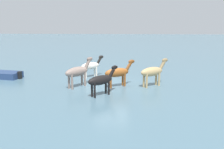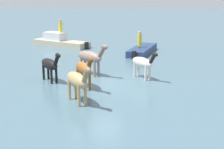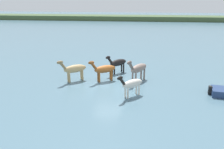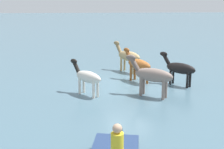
{
  "view_description": "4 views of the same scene",
  "coord_description": "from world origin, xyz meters",
  "px_view_note": "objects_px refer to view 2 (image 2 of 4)",
  "views": [
    {
      "loc": [
        -1.18,
        16.69,
        4.36
      ],
      "look_at": [
        -0.12,
        0.61,
        0.86
      ],
      "focal_mm": 38.42,
      "sensor_mm": 36.0,
      "label": 1
    },
    {
      "loc": [
        -17.07,
        -3.41,
        4.94
      ],
      "look_at": [
        -0.22,
        -0.81,
        0.68
      ],
      "focal_mm": 54.73,
      "sensor_mm": 36.0,
      "label": 2
    },
    {
      "loc": [
        2.03,
        -17.34,
        6.77
      ],
      "look_at": [
        0.17,
        0.17,
        0.72
      ],
      "focal_mm": 37.74,
      "sensor_mm": 36.0,
      "label": 3
    },
    {
      "loc": [
        16.54,
        -2.12,
        4.77
      ],
      "look_at": [
        0.88,
        -1.0,
        0.8
      ],
      "focal_mm": 49.95,
      "sensor_mm": 36.0,
      "label": 4
    }
  ],
  "objects_px": {
    "boat_skiff_near": "(142,51)",
    "horse_rear_stallion": "(50,64)",
    "boat_launch_far": "(60,43)",
    "person_helmsman_aft": "(60,26)",
    "horse_pinto_flank": "(143,63)",
    "person_watcher_seated": "(140,39)",
    "horse_gray_outer": "(84,69)",
    "horse_chestnut_trailing": "(78,80)",
    "horse_lead": "(91,57)"
  },
  "relations": [
    {
      "from": "horse_rear_stallion",
      "to": "horse_pinto_flank",
      "type": "bearing_deg",
      "value": 62.43
    },
    {
      "from": "boat_skiff_near",
      "to": "person_helmsman_aft",
      "type": "height_order",
      "value": "person_helmsman_aft"
    },
    {
      "from": "horse_pinto_flank",
      "to": "boat_skiff_near",
      "type": "distance_m",
      "value": 8.04
    },
    {
      "from": "horse_chestnut_trailing",
      "to": "person_watcher_seated",
      "type": "distance_m",
      "value": 12.67
    },
    {
      "from": "boat_launch_far",
      "to": "person_helmsman_aft",
      "type": "height_order",
      "value": "person_helmsman_aft"
    },
    {
      "from": "horse_pinto_flank",
      "to": "boat_skiff_near",
      "type": "xyz_separation_m",
      "value": [
        7.99,
        0.57,
        -0.76
      ]
    },
    {
      "from": "horse_lead",
      "to": "boat_launch_far",
      "type": "relative_size",
      "value": 0.4
    },
    {
      "from": "horse_pinto_flank",
      "to": "horse_chestnut_trailing",
      "type": "bearing_deg",
      "value": -70.69
    },
    {
      "from": "horse_gray_outer",
      "to": "person_helmsman_aft",
      "type": "bearing_deg",
      "value": 170.48
    },
    {
      "from": "horse_pinto_flank",
      "to": "person_helmsman_aft",
      "type": "bearing_deg",
      "value": 175.33
    },
    {
      "from": "horse_gray_outer",
      "to": "horse_lead",
      "type": "bearing_deg",
      "value": 153.59
    },
    {
      "from": "horse_gray_outer",
      "to": "boat_launch_far",
      "type": "height_order",
      "value": "horse_gray_outer"
    },
    {
      "from": "boat_launch_far",
      "to": "horse_gray_outer",
      "type": "bearing_deg",
      "value": 136.24
    },
    {
      "from": "horse_lead",
      "to": "horse_gray_outer",
      "type": "bearing_deg",
      "value": -48.98
    },
    {
      "from": "horse_chestnut_trailing",
      "to": "horse_gray_outer",
      "type": "xyz_separation_m",
      "value": [
        2.4,
        0.29,
        -0.04
      ]
    },
    {
      "from": "horse_rear_stallion",
      "to": "horse_chestnut_trailing",
      "type": "xyz_separation_m",
      "value": [
        -3.31,
        -2.4,
        0.08
      ]
    },
    {
      "from": "horse_lead",
      "to": "boat_launch_far",
      "type": "xyz_separation_m",
      "value": [
        9.97,
        5.0,
        -0.75
      ]
    },
    {
      "from": "person_watcher_seated",
      "to": "person_helmsman_aft",
      "type": "relative_size",
      "value": 1.0
    },
    {
      "from": "horse_chestnut_trailing",
      "to": "boat_skiff_near",
      "type": "height_order",
      "value": "horse_chestnut_trailing"
    },
    {
      "from": "boat_skiff_near",
      "to": "boat_launch_far",
      "type": "height_order",
      "value": "boat_launch_far"
    },
    {
      "from": "boat_skiff_near",
      "to": "boat_launch_far",
      "type": "xyz_separation_m",
      "value": [
        2.42,
        7.54,
        0.15
      ]
    },
    {
      "from": "horse_lead",
      "to": "person_watcher_seated",
      "type": "xyz_separation_m",
      "value": [
        7.4,
        -2.33,
        0.06
      ]
    },
    {
      "from": "boat_skiff_near",
      "to": "horse_rear_stallion",
      "type": "bearing_deg",
      "value": 165.02
    },
    {
      "from": "boat_skiff_near",
      "to": "person_helmsman_aft",
      "type": "xyz_separation_m",
      "value": [
        2.58,
        7.47,
        1.59
      ]
    },
    {
      "from": "horse_pinto_flank",
      "to": "horse_lead",
      "type": "bearing_deg",
      "value": -139.97
    },
    {
      "from": "horse_rear_stallion",
      "to": "horse_gray_outer",
      "type": "relative_size",
      "value": 0.86
    },
    {
      "from": "boat_skiff_near",
      "to": "horse_gray_outer",
      "type": "bearing_deg",
      "value": 177.63
    },
    {
      "from": "boat_launch_far",
      "to": "person_helmsman_aft",
      "type": "xyz_separation_m",
      "value": [
        0.16,
        -0.06,
        1.44
      ]
    },
    {
      "from": "horse_pinto_flank",
      "to": "person_helmsman_aft",
      "type": "height_order",
      "value": "person_helmsman_aft"
    },
    {
      "from": "horse_gray_outer",
      "to": "person_helmsman_aft",
      "type": "distance_m",
      "value": 13.89
    },
    {
      "from": "horse_pinto_flank",
      "to": "horse_gray_outer",
      "type": "distance_m",
      "value": 3.68
    },
    {
      "from": "person_helmsman_aft",
      "to": "boat_skiff_near",
      "type": "bearing_deg",
      "value": -109.04
    },
    {
      "from": "person_helmsman_aft",
      "to": "horse_chestnut_trailing",
      "type": "bearing_deg",
      "value": -160.33
    },
    {
      "from": "horse_pinto_flank",
      "to": "boat_launch_far",
      "type": "xyz_separation_m",
      "value": [
        10.41,
        8.1,
        -0.61
      ]
    },
    {
      "from": "horse_gray_outer",
      "to": "person_helmsman_aft",
      "type": "xyz_separation_m",
      "value": [
        12.87,
        5.17,
        0.76
      ]
    },
    {
      "from": "horse_chestnut_trailing",
      "to": "horse_pinto_flank",
      "type": "height_order",
      "value": "horse_chestnut_trailing"
    },
    {
      "from": "horse_lead",
      "to": "person_helmsman_aft",
      "type": "relative_size",
      "value": 1.9
    },
    {
      "from": "horse_pinto_flank",
      "to": "horse_gray_outer",
      "type": "height_order",
      "value": "horse_gray_outer"
    },
    {
      "from": "boat_launch_far",
      "to": "person_watcher_seated",
      "type": "height_order",
      "value": "person_watcher_seated"
    },
    {
      "from": "person_watcher_seated",
      "to": "person_helmsman_aft",
      "type": "bearing_deg",
      "value": 69.4
    },
    {
      "from": "horse_rear_stallion",
      "to": "boat_launch_far",
      "type": "distance_m",
      "value": 12.22
    },
    {
      "from": "horse_rear_stallion",
      "to": "boat_skiff_near",
      "type": "relative_size",
      "value": 0.37
    },
    {
      "from": "boat_launch_far",
      "to": "person_watcher_seated",
      "type": "distance_m",
      "value": 7.8
    },
    {
      "from": "boat_launch_far",
      "to": "person_helmsman_aft",
      "type": "relative_size",
      "value": 4.78
    },
    {
      "from": "horse_pinto_flank",
      "to": "horse_gray_outer",
      "type": "relative_size",
      "value": 0.84
    },
    {
      "from": "horse_rear_stallion",
      "to": "horse_gray_outer",
      "type": "distance_m",
      "value": 2.3
    },
    {
      "from": "horse_pinto_flank",
      "to": "boat_launch_far",
      "type": "distance_m",
      "value": 13.21
    },
    {
      "from": "horse_pinto_flank",
      "to": "person_watcher_seated",
      "type": "relative_size",
      "value": 1.55
    },
    {
      "from": "horse_gray_outer",
      "to": "person_helmsman_aft",
      "type": "height_order",
      "value": "person_helmsman_aft"
    },
    {
      "from": "horse_rear_stallion",
      "to": "boat_launch_far",
      "type": "height_order",
      "value": "horse_rear_stallion"
    }
  ]
}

